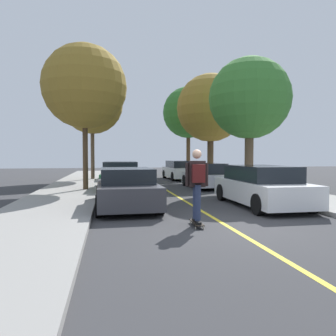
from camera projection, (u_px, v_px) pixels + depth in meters
name	position (u px, v px, depth m)	size (l,w,h in m)	color
ground	(228.00, 227.00, 7.91)	(80.00, 80.00, 0.00)	#353538
sidewalk_left	(22.00, 232.00, 7.03)	(2.83, 56.00, 0.14)	gray
center_line	(189.00, 203.00, 11.84)	(0.12, 39.20, 0.01)	gold
parked_car_left_nearest	(126.00, 189.00, 10.63)	(2.07, 4.12, 1.34)	#38383D
parked_car_left_near	(120.00, 176.00, 16.12)	(2.07, 4.62, 1.47)	#1E5B33
parked_car_left_far	(117.00, 172.00, 21.96)	(1.99, 4.51, 1.30)	#1E5B33
parked_car_right_nearest	(261.00, 186.00, 11.16)	(2.00, 4.60, 1.41)	white
parked_car_right_near	(206.00, 176.00, 17.46)	(1.90, 4.04, 1.35)	#B7B7BC
parked_car_right_far	(180.00, 170.00, 23.80)	(2.06, 4.46, 1.39)	white
street_tree_left_nearest	(85.00, 87.00, 15.30)	(4.02, 4.02, 6.95)	#4C3823
street_tree_left_near	(92.00, 103.00, 22.31)	(4.27, 4.27, 7.43)	brown
street_tree_right_nearest	(250.00, 99.00, 15.87)	(4.04, 4.04, 6.51)	brown
street_tree_right_near	(211.00, 108.00, 21.91)	(4.65, 4.65, 7.24)	#4C3823
street_tree_right_far	(188.00, 113.00, 28.01)	(4.48, 4.48, 7.67)	#4C3823
skateboard	(197.00, 223.00, 7.97)	(0.28, 0.85, 0.10)	black
skateboarder	(197.00, 181.00, 7.90)	(0.58, 0.71, 1.81)	black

